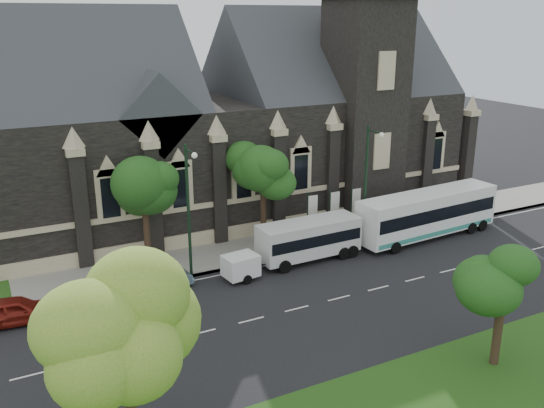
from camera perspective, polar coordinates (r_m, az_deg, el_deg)
ground at (r=35.45m, az=2.42°, el=-10.15°), size 160.00×160.00×0.00m
sidewalk at (r=43.12m, az=-3.82°, el=-4.76°), size 80.00×5.00×0.15m
museum at (r=51.08m, az=-2.90°, el=8.30°), size 40.00×17.70×29.90m
tree_park_near at (r=21.36m, az=-13.77°, el=-11.30°), size 4.42×4.42×8.56m
tree_park_east at (r=30.59m, az=21.69°, el=-6.63°), size 3.40×3.40×6.28m
tree_walk_right at (r=43.62m, az=-0.74°, el=3.50°), size 4.08×4.08×7.80m
tree_walk_left at (r=40.58m, az=-12.20°, el=1.86°), size 3.91×3.91×7.64m
street_lamp_near at (r=44.27m, az=9.28°, el=2.54°), size 0.36×1.88×9.00m
street_lamp_mid at (r=37.93m, az=-8.07°, el=-0.01°), size 0.36×1.88×9.00m
banner_flag_left at (r=44.59m, az=3.80°, el=-0.82°), size 0.90×0.10×4.00m
banner_flag_center at (r=45.60m, az=5.96°, el=-0.45°), size 0.90×0.10×4.00m
banner_flag_right at (r=46.68m, az=8.02°, el=-0.10°), size 0.90×0.10×4.00m
tour_coach at (r=47.13m, az=14.91°, el=-0.88°), size 12.62×3.57×3.64m
shuttle_bus at (r=41.56m, az=3.63°, el=-3.28°), size 7.54×2.77×2.89m
box_trailer at (r=38.73m, az=-3.07°, el=-6.04°), size 3.25×1.92×1.70m
sedan at (r=38.02m, az=-11.06°, el=-7.24°), size 4.51×1.94×1.44m
car_far_red at (r=36.54m, az=-23.69°, el=-9.48°), size 4.82×2.41×1.58m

